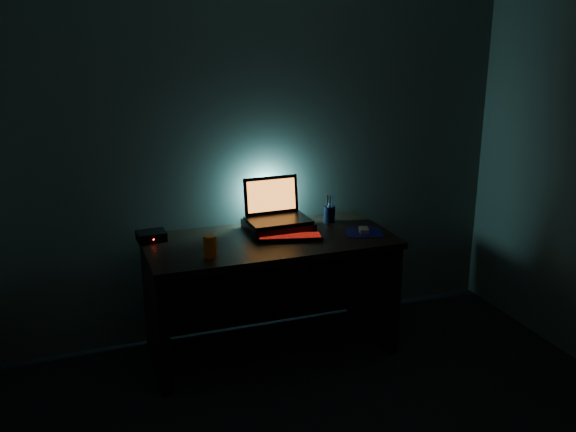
# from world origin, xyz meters

# --- Properties ---
(room) EXTENTS (3.50, 4.00, 2.50)m
(room) POSITION_xyz_m (0.00, 0.00, 1.25)
(room) COLOR black
(room) RESTS_ON ground
(desk) EXTENTS (1.50, 0.70, 0.75)m
(desk) POSITION_xyz_m (0.00, 1.67, 0.49)
(desk) COLOR black
(desk) RESTS_ON ground
(riser) EXTENTS (0.41, 0.31, 0.06)m
(riser) POSITION_xyz_m (0.10, 1.75, 0.78)
(riser) COLOR black
(riser) RESTS_ON desk
(laptop) EXTENTS (0.39, 0.29, 0.26)m
(laptop) POSITION_xyz_m (0.10, 1.80, 0.87)
(laptop) COLOR black
(laptop) RESTS_ON riser
(keyboard) EXTENTS (0.41, 0.21, 0.02)m
(keyboard) POSITION_xyz_m (0.11, 1.57, 0.76)
(keyboard) COLOR black
(keyboard) RESTS_ON desk
(mousepad) EXTENTS (0.27, 0.26, 0.00)m
(mousepad) POSITION_xyz_m (0.59, 1.53, 0.75)
(mousepad) COLOR #0A0C4C
(mousepad) RESTS_ON desk
(mouse) EXTENTS (0.08, 0.10, 0.03)m
(mouse) POSITION_xyz_m (0.59, 1.53, 0.77)
(mouse) COLOR gray
(mouse) RESTS_ON mousepad
(pen_cup) EXTENTS (0.09, 0.09, 0.11)m
(pen_cup) POSITION_xyz_m (0.47, 1.81, 0.80)
(pen_cup) COLOR black
(pen_cup) RESTS_ON desk
(juice_glass) EXTENTS (0.10, 0.10, 0.13)m
(juice_glass) POSITION_xyz_m (-0.41, 1.43, 0.81)
(juice_glass) COLOR orange
(juice_glass) RESTS_ON desk
(router) EXTENTS (0.18, 0.14, 0.06)m
(router) POSITION_xyz_m (-0.68, 1.83, 0.78)
(router) COLOR black
(router) RESTS_ON desk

